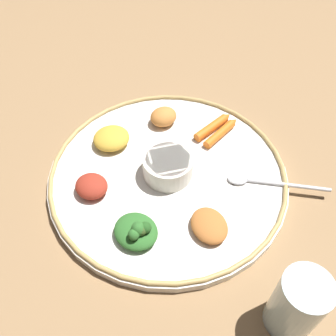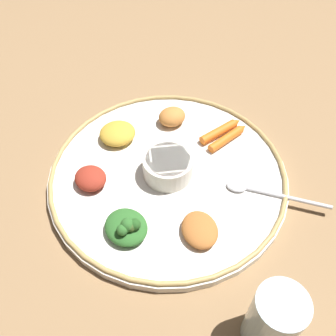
{
  "view_description": "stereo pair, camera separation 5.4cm",
  "coord_description": "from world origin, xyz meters",
  "px_view_note": "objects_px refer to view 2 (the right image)",
  "views": [
    {
      "loc": [
        -0.06,
        0.42,
        0.54
      ],
      "look_at": [
        0.0,
        0.0,
        0.03
      ],
      "focal_mm": 40.5,
      "sensor_mm": 36.0,
      "label": 1
    },
    {
      "loc": [
        -0.11,
        0.41,
        0.54
      ],
      "look_at": [
        0.0,
        0.0,
        0.03
      ],
      "focal_mm": 40.5,
      "sensor_mm": 36.0,
      "label": 2
    }
  ],
  "objects_px": {
    "carrot_near_spoon": "(228,137)",
    "carrot_outer": "(221,131)",
    "drinking_glass": "(272,322)",
    "greens_pile": "(127,227)",
    "center_bowl": "(168,165)",
    "spoon": "(261,193)"
  },
  "relations": [
    {
      "from": "greens_pile",
      "to": "center_bowl",
      "type": "bearing_deg",
      "value": -103.14
    },
    {
      "from": "center_bowl",
      "to": "drinking_glass",
      "type": "bearing_deg",
      "value": 131.25
    },
    {
      "from": "carrot_near_spoon",
      "to": "greens_pile",
      "type": "bearing_deg",
      "value": 63.45
    },
    {
      "from": "carrot_outer",
      "to": "drinking_glass",
      "type": "xyz_separation_m",
      "value": [
        -0.12,
        0.35,
        0.02
      ]
    },
    {
      "from": "drinking_glass",
      "to": "greens_pile",
      "type": "bearing_deg",
      "value": -22.22
    },
    {
      "from": "carrot_near_spoon",
      "to": "carrot_outer",
      "type": "distance_m",
      "value": 0.02
    },
    {
      "from": "carrot_near_spoon",
      "to": "drinking_glass",
      "type": "xyz_separation_m",
      "value": [
        -0.11,
        0.33,
        0.03
      ]
    },
    {
      "from": "greens_pile",
      "to": "carrot_near_spoon",
      "type": "distance_m",
      "value": 0.27
    },
    {
      "from": "spoon",
      "to": "drinking_glass",
      "type": "relative_size",
      "value": 1.52
    },
    {
      "from": "greens_pile",
      "to": "drinking_glass",
      "type": "xyz_separation_m",
      "value": [
        -0.23,
        0.09,
        0.02
      ]
    },
    {
      "from": "spoon",
      "to": "greens_pile",
      "type": "xyz_separation_m",
      "value": [
        0.19,
        0.13,
        0.01
      ]
    },
    {
      "from": "center_bowl",
      "to": "spoon",
      "type": "distance_m",
      "value": 0.17
    },
    {
      "from": "spoon",
      "to": "drinking_glass",
      "type": "height_order",
      "value": "drinking_glass"
    },
    {
      "from": "spoon",
      "to": "drinking_glass",
      "type": "distance_m",
      "value": 0.22
    },
    {
      "from": "greens_pile",
      "to": "carrot_outer",
      "type": "bearing_deg",
      "value": -112.15
    },
    {
      "from": "carrot_near_spoon",
      "to": "drinking_glass",
      "type": "relative_size",
      "value": 0.76
    },
    {
      "from": "center_bowl",
      "to": "carrot_outer",
      "type": "xyz_separation_m",
      "value": [
        -0.07,
        -0.12,
        -0.01
      ]
    },
    {
      "from": "spoon",
      "to": "greens_pile",
      "type": "height_order",
      "value": "greens_pile"
    },
    {
      "from": "carrot_near_spoon",
      "to": "carrot_outer",
      "type": "relative_size",
      "value": 1.02
    },
    {
      "from": "spoon",
      "to": "greens_pile",
      "type": "bearing_deg",
      "value": 33.25
    },
    {
      "from": "drinking_glass",
      "to": "carrot_near_spoon",
      "type": "bearing_deg",
      "value": -72.07
    },
    {
      "from": "center_bowl",
      "to": "greens_pile",
      "type": "xyz_separation_m",
      "value": [
        0.03,
        0.13,
        -0.01
      ]
    }
  ]
}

